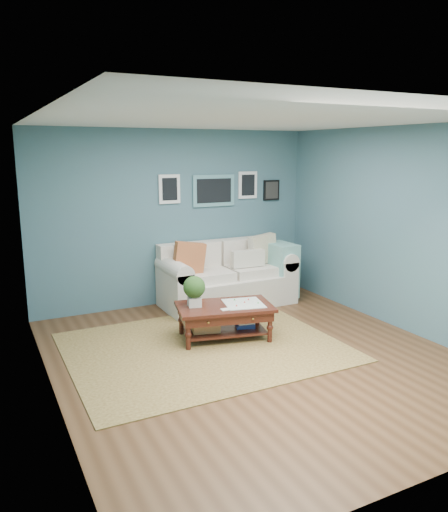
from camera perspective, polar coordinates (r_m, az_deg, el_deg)
room_shell at (r=5.64m, az=3.72°, el=1.58°), size 5.00×5.02×2.70m
area_rug at (r=6.24m, az=-2.31°, el=-10.34°), size 3.23×2.58×0.01m
loveseat at (r=7.87m, az=0.87°, el=-2.28°), size 2.10×0.95×1.08m
coffee_table at (r=6.38m, az=-0.50°, el=-6.32°), size 1.33×0.95×0.84m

